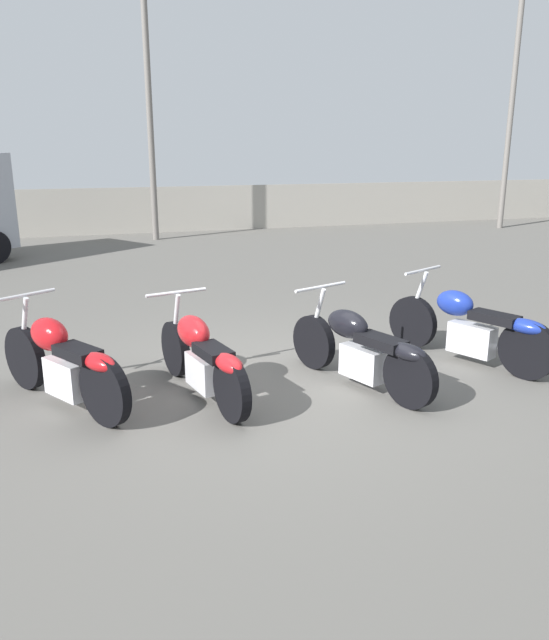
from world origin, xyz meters
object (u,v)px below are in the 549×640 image
(motorcycle_slot_1, at_px, (202,357))
(motorcycle_slot_3, at_px, (471,328))
(light_pole_right, at_px, (148,77))
(light_pole_left, at_px, (518,37))
(motorcycle_slot_2, at_px, (361,349))
(motorcycle_slot_0, at_px, (63,363))

(motorcycle_slot_1, bearing_deg, motorcycle_slot_3, -11.51)
(light_pole_right, relative_size, motorcycle_slot_1, 3.46)
(light_pole_left, height_order, light_pole_right, light_pole_left)
(light_pole_right, distance_m, motorcycle_slot_2, 11.68)
(motorcycle_slot_2, xyz_separation_m, motorcycle_slot_3, (1.52, 0.34, 0.01))
(light_pole_left, relative_size, motorcycle_slot_0, 5.19)
(light_pole_left, distance_m, motorcycle_slot_2, 14.83)
(light_pole_right, relative_size, motorcycle_slot_3, 3.45)
(light_pole_left, distance_m, motorcycle_slot_0, 16.59)
(light_pole_left, bearing_deg, motorcycle_slot_2, -131.35)
(motorcycle_slot_2, bearing_deg, light_pole_right, 73.55)
(motorcycle_slot_0, distance_m, motorcycle_slot_3, 4.46)
(motorcycle_slot_1, xyz_separation_m, motorcycle_slot_2, (1.63, -0.21, -0.00))
(light_pole_right, xyz_separation_m, motorcycle_slot_1, (-0.69, -10.85, -3.62))
(light_pole_left, xyz_separation_m, motorcycle_slot_1, (-10.88, -10.31, -4.87))
(light_pole_right, relative_size, motorcycle_slot_2, 3.53)
(motorcycle_slot_2, bearing_deg, motorcycle_slot_0, 151.72)
(light_pole_left, bearing_deg, motorcycle_slot_3, -127.22)
(motorcycle_slot_0, bearing_deg, light_pole_right, 46.10)
(light_pole_right, distance_m, motorcycle_slot_1, 11.46)
(motorcycle_slot_1, distance_m, motorcycle_slot_3, 3.15)
(light_pole_right, xyz_separation_m, motorcycle_slot_2, (0.94, -11.06, -3.62))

